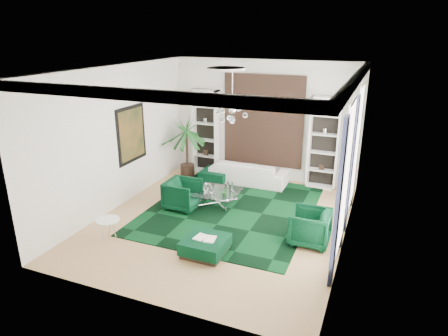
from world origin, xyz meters
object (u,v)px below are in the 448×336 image
at_px(armchair_right, 310,227).
at_px(ottoman_front, 205,246).
at_px(sofa, 249,172).
at_px(coffee_table, 218,198).
at_px(ottoman_side, 215,176).
at_px(armchair_left, 183,194).
at_px(palm, 187,140).
at_px(side_table, 109,230).

relative_size(armchair_right, ottoman_front, 0.98).
distance_m(sofa, coffee_table, 1.97).
xyz_separation_m(coffee_table, ottoman_front, (0.75, -2.47, -0.01)).
relative_size(coffee_table, ottoman_front, 1.26).
xyz_separation_m(sofa, ottoman_front, (0.51, -4.41, -0.17)).
bearing_deg(coffee_table, armchair_right, -22.79).
height_order(sofa, ottoman_side, sofa).
relative_size(ottoman_side, ottoman_front, 0.93).
distance_m(ottoman_side, ottoman_front, 4.40).
relative_size(armchair_left, armchair_right, 0.99).
bearing_deg(armchair_right, ottoman_side, -128.40).
bearing_deg(palm, sofa, 6.44).
bearing_deg(ottoman_front, side_table, -172.15).
relative_size(ottoman_side, palm, 0.33).
distance_m(armchair_right, side_table, 4.61).
relative_size(sofa, side_table, 4.48).
height_order(coffee_table, ottoman_side, coffee_table).
xyz_separation_m(armchair_left, armchair_right, (3.55, -0.60, 0.00)).
xyz_separation_m(armchair_left, palm, (-1.03, 2.27, 0.87)).
bearing_deg(sofa, ottoman_side, 15.90).
xyz_separation_m(armchair_left, coffee_table, (0.80, 0.56, -0.21)).
height_order(ottoman_side, palm, palm).
bearing_deg(armchair_right, sofa, -141.01).
bearing_deg(armchair_right, ottoman_front, -56.82).
xyz_separation_m(armchair_right, ottoman_front, (-2.00, -1.31, -0.22)).
bearing_deg(ottoman_side, armchair_right, -38.40).
height_order(armchair_right, palm, palm).
bearing_deg(coffee_table, palm, 136.86).
distance_m(sofa, ottoman_front, 4.44).
bearing_deg(side_table, ottoman_side, 80.21).
height_order(coffee_table, ottoman_front, coffee_table).
distance_m(armchair_right, ottoman_side, 4.52).
bearing_deg(ottoman_side, side_table, -99.79).
xyz_separation_m(coffee_table, palm, (-1.83, 1.71, 1.07)).
height_order(sofa, palm, palm).
height_order(armchair_left, ottoman_front, armchair_left).
height_order(sofa, coffee_table, sofa).
xyz_separation_m(sofa, armchair_right, (2.51, -3.10, 0.05)).
bearing_deg(side_table, sofa, 69.19).
height_order(sofa, ottoman_front, sofa).
distance_m(armchair_left, side_table, 2.35).
distance_m(armchair_left, coffee_table, 1.00).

